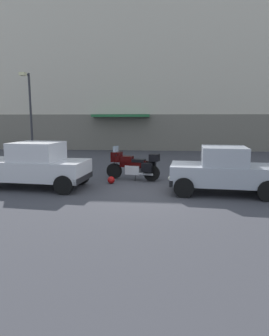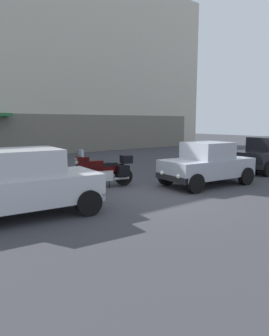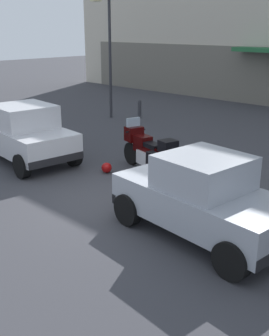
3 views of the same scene
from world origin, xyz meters
name	(u,v)px [view 3 (image 3 of 3)]	position (x,y,z in m)	size (l,w,h in m)	color
ground_plane	(116,201)	(0.00, 0.00, 0.00)	(80.00, 80.00, 0.00)	#38383D
motorcycle	(148,150)	(-0.80, 1.96, 0.62)	(2.23, 1.04, 1.36)	black
helmet	(107,168)	(-1.59, 1.17, 0.14)	(0.28, 0.28, 0.28)	#990C0C
car_hatchback_near	(23,133)	(-4.19, 0.29, 0.81)	(3.98, 2.10, 1.64)	silver
car_compact_side	(203,197)	(2.34, -0.02, 0.77)	(3.58, 1.99, 1.56)	#9EA3AD
streetlamp_curbside	(107,46)	(-6.88, 6.10, 2.97)	(0.28, 0.94, 4.89)	#2D2D33
bollard_curbside	(139,108)	(-5.92, 7.02, 0.42)	(0.16, 0.16, 0.79)	#333338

